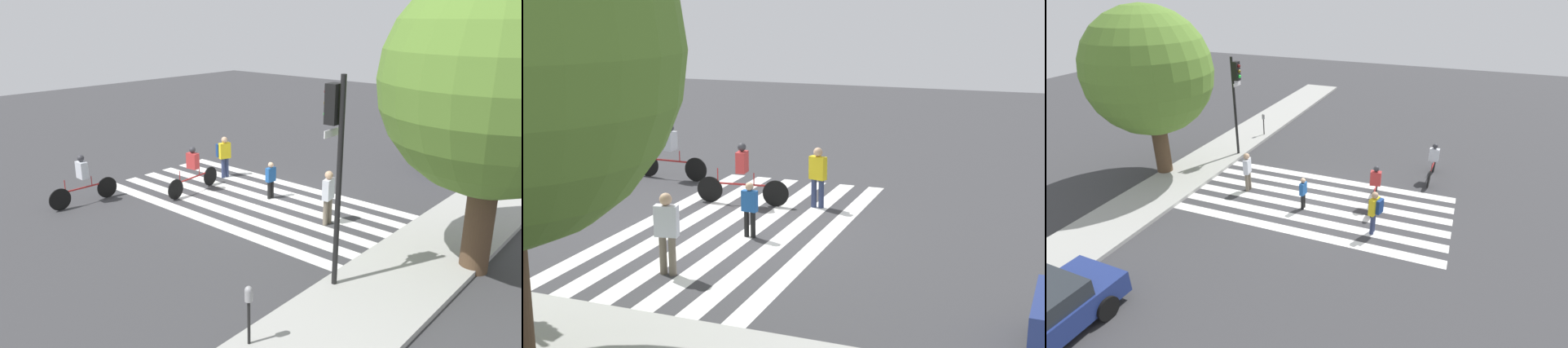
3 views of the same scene
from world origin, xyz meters
TOP-DOWN VIEW (x-y plane):
  - ground_plane at (0.00, 0.00)m, footprint 60.00×60.00m
  - sidewalk_curb at (0.00, 6.25)m, footprint 36.00×2.50m
  - crosswalk_stripes at (-0.00, 0.00)m, footprint 4.76×10.00m
  - traffic_light at (3.03, 5.18)m, footprint 0.60×0.50m
  - parking_meter at (5.91, 5.36)m, footprint 0.15×0.15m
  - street_tree at (0.05, 7.34)m, footprint 5.17×5.17m
  - pedestrian_adult_blue_shirt at (-1.22, -2.49)m, footprint 0.47×0.44m
  - pedestrian_adult_tall_backpack at (-0.57, 0.39)m, footprint 0.36×0.19m
  - pedestrian_adult_yellow_jacket at (0.00, 3.06)m, footprint 0.48×0.28m
  - cyclist_mid_street at (0.71, -2.05)m, footprint 2.47×0.43m
  - cyclist_far_lane at (3.83, -3.86)m, footprint 2.37×0.41m
  - car_parked_far_curb at (-8.89, 3.88)m, footprint 4.41×2.09m

SIDE VIEW (x-z plane):
  - ground_plane at x=0.00m, z-range 0.00..0.00m
  - crosswalk_stripes at x=0.00m, z-range 0.00..0.01m
  - sidewalk_curb at x=0.00m, z-range 0.00..0.14m
  - car_parked_far_curb at x=-8.89m, z-range 0.03..1.36m
  - pedestrian_adult_tall_backpack at x=-0.57m, z-range 0.08..1.35m
  - cyclist_mid_street at x=0.71m, z-range 0.05..1.69m
  - cyclist_far_lane at x=3.83m, z-range 0.04..1.70m
  - pedestrian_adult_blue_shirt at x=-1.22m, z-range 0.13..1.71m
  - pedestrian_adult_yellow_jacket at x=0.00m, z-range 0.11..1.74m
  - parking_meter at x=5.91m, z-range 0.33..1.65m
  - traffic_light at x=3.03m, z-range 0.96..5.75m
  - street_tree at x=0.05m, z-range 0.95..8.08m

